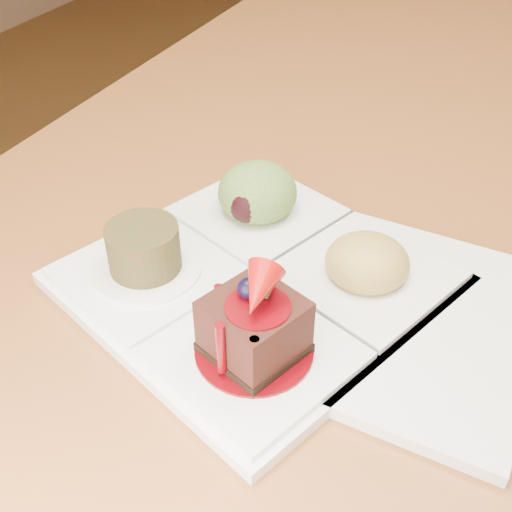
% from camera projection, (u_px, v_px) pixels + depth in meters
% --- Properties ---
extents(ground, '(6.00, 6.00, 0.00)m').
position_uv_depth(ground, '(377.00, 499.00, 1.24)').
color(ground, brown).
extents(dining_table, '(1.00, 1.80, 0.75)m').
position_uv_depth(dining_table, '(439.00, 205.00, 0.82)').
color(dining_table, brown).
rests_on(dining_table, ground).
extents(sampler_plate, '(0.38, 0.38, 0.11)m').
position_uv_depth(sampler_plate, '(258.00, 264.00, 0.58)').
color(sampler_plate, white).
rests_on(sampler_plate, dining_table).
extents(second_plate, '(0.26, 0.26, 0.01)m').
position_uv_depth(second_plate, '(387.00, 312.00, 0.56)').
color(second_plate, white).
rests_on(second_plate, dining_table).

